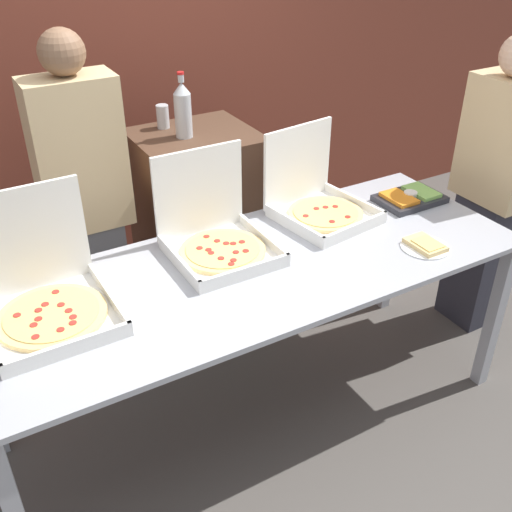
{
  "coord_description": "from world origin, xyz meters",
  "views": [
    {
      "loc": [
        -1.06,
        -1.84,
        2.22
      ],
      "look_at": [
        0.0,
        0.0,
        0.91
      ],
      "focal_mm": 42.0,
      "sensor_mm": 36.0,
      "label": 1
    }
  ],
  "objects_px": {
    "pizza_box_near_right": "(217,236)",
    "person_guest_cap": "(492,186)",
    "soda_can_silver": "(163,116)",
    "veggie_tray": "(410,198)",
    "pizza_box_far_left": "(46,297)",
    "person_guest_plaid": "(88,210)",
    "soda_bottle": "(183,109)",
    "pizza_box_far_right": "(319,202)",
    "paper_plate_front_right": "(425,245)"
  },
  "relations": [
    {
      "from": "paper_plate_front_right",
      "to": "person_guest_plaid",
      "type": "relative_size",
      "value": 0.12
    },
    {
      "from": "soda_bottle",
      "to": "soda_can_silver",
      "type": "bearing_deg",
      "value": 103.13
    },
    {
      "from": "veggie_tray",
      "to": "person_guest_plaid",
      "type": "height_order",
      "value": "person_guest_plaid"
    },
    {
      "from": "paper_plate_front_right",
      "to": "soda_bottle",
      "type": "height_order",
      "value": "soda_bottle"
    },
    {
      "from": "person_guest_plaid",
      "to": "person_guest_cap",
      "type": "distance_m",
      "value": 2.1
    },
    {
      "from": "veggie_tray",
      "to": "pizza_box_near_right",
      "type": "bearing_deg",
      "value": 177.21
    },
    {
      "from": "pizza_box_near_right",
      "to": "person_guest_cap",
      "type": "height_order",
      "value": "person_guest_cap"
    },
    {
      "from": "pizza_box_far_left",
      "to": "pizza_box_near_right",
      "type": "relative_size",
      "value": 1.08
    },
    {
      "from": "pizza_box_far_left",
      "to": "pizza_box_near_right",
      "type": "bearing_deg",
      "value": 6.07
    },
    {
      "from": "pizza_box_far_right",
      "to": "soda_bottle",
      "type": "xyz_separation_m",
      "value": [
        -0.4,
        0.64,
        0.34
      ]
    },
    {
      "from": "pizza_box_near_right",
      "to": "person_guest_plaid",
      "type": "bearing_deg",
      "value": 124.5
    },
    {
      "from": "soda_can_silver",
      "to": "person_guest_cap",
      "type": "distance_m",
      "value": 1.79
    },
    {
      "from": "veggie_tray",
      "to": "pizza_box_far_left",
      "type": "bearing_deg",
      "value": -178.72
    },
    {
      "from": "pizza_box_near_right",
      "to": "paper_plate_front_right",
      "type": "distance_m",
      "value": 0.92
    },
    {
      "from": "pizza_box_far_right",
      "to": "person_guest_plaid",
      "type": "xyz_separation_m",
      "value": [
        -0.97,
        0.53,
        -0.03
      ]
    },
    {
      "from": "pizza_box_far_right",
      "to": "person_guest_cap",
      "type": "distance_m",
      "value": 1.02
    },
    {
      "from": "pizza_box_far_right",
      "to": "person_guest_plaid",
      "type": "distance_m",
      "value": 1.11
    },
    {
      "from": "soda_can_silver",
      "to": "person_guest_plaid",
      "type": "distance_m",
      "value": 0.67
    },
    {
      "from": "soda_bottle",
      "to": "soda_can_silver",
      "type": "distance_m",
      "value": 0.2
    },
    {
      "from": "pizza_box_near_right",
      "to": "soda_bottle",
      "type": "distance_m",
      "value": 0.8
    },
    {
      "from": "pizza_box_far_right",
      "to": "soda_can_silver",
      "type": "bearing_deg",
      "value": 110.43
    },
    {
      "from": "paper_plate_front_right",
      "to": "veggie_tray",
      "type": "height_order",
      "value": "veggie_tray"
    },
    {
      "from": "pizza_box_far_left",
      "to": "person_guest_plaid",
      "type": "relative_size",
      "value": 0.27
    },
    {
      "from": "pizza_box_far_left",
      "to": "person_guest_plaid",
      "type": "height_order",
      "value": "person_guest_plaid"
    },
    {
      "from": "soda_can_silver",
      "to": "person_guest_cap",
      "type": "xyz_separation_m",
      "value": [
        1.44,
        -1.02,
        -0.33
      ]
    },
    {
      "from": "soda_can_silver",
      "to": "person_guest_plaid",
      "type": "xyz_separation_m",
      "value": [
        -0.53,
        -0.3,
        -0.28
      ]
    },
    {
      "from": "pizza_box_far_right",
      "to": "soda_can_silver",
      "type": "height_order",
      "value": "pizza_box_far_right"
    },
    {
      "from": "pizza_box_far_right",
      "to": "pizza_box_near_right",
      "type": "distance_m",
      "value": 0.58
    },
    {
      "from": "pizza_box_far_left",
      "to": "soda_can_silver",
      "type": "height_order",
      "value": "pizza_box_far_left"
    },
    {
      "from": "veggie_tray",
      "to": "soda_bottle",
      "type": "bearing_deg",
      "value": 139.79
    },
    {
      "from": "veggie_tray",
      "to": "soda_bottle",
      "type": "relative_size",
      "value": 1.0
    },
    {
      "from": "pizza_box_near_right",
      "to": "veggie_tray",
      "type": "bearing_deg",
      "value": -2.62
    },
    {
      "from": "paper_plate_front_right",
      "to": "person_guest_cap",
      "type": "distance_m",
      "value": 0.82
    },
    {
      "from": "person_guest_plaid",
      "to": "veggie_tray",
      "type": "bearing_deg",
      "value": 156.54
    },
    {
      "from": "pizza_box_near_right",
      "to": "paper_plate_front_right",
      "type": "relative_size",
      "value": 2.04
    },
    {
      "from": "veggie_tray",
      "to": "soda_bottle",
      "type": "distance_m",
      "value": 1.23
    },
    {
      "from": "pizza_box_far_left",
      "to": "person_guest_cap",
      "type": "xyz_separation_m",
      "value": [
        2.32,
        -0.04,
        -0.08
      ]
    },
    {
      "from": "pizza_box_far_left",
      "to": "person_guest_cap",
      "type": "distance_m",
      "value": 2.33
    },
    {
      "from": "pizza_box_near_right",
      "to": "person_guest_cap",
      "type": "xyz_separation_m",
      "value": [
        1.57,
        -0.14,
        -0.08
      ]
    },
    {
      "from": "pizza_box_far_right",
      "to": "person_guest_cap",
      "type": "xyz_separation_m",
      "value": [
        1.0,
        -0.19,
        -0.07
      ]
    },
    {
      "from": "person_guest_cap",
      "to": "soda_bottle",
      "type": "bearing_deg",
      "value": 59.1
    },
    {
      "from": "soda_bottle",
      "to": "pizza_box_far_right",
      "type": "bearing_deg",
      "value": -58.1
    },
    {
      "from": "pizza_box_far_right",
      "to": "person_guest_plaid",
      "type": "height_order",
      "value": "person_guest_plaid"
    },
    {
      "from": "pizza_box_near_right",
      "to": "veggie_tray",
      "type": "relative_size",
      "value": 1.33
    },
    {
      "from": "pizza_box_far_right",
      "to": "pizza_box_near_right",
      "type": "xyz_separation_m",
      "value": [
        -0.58,
        -0.06,
        0.0
      ]
    },
    {
      "from": "pizza_box_near_right",
      "to": "veggie_tray",
      "type": "height_order",
      "value": "pizza_box_near_right"
    },
    {
      "from": "pizza_box_far_left",
      "to": "pizza_box_near_right",
      "type": "height_order",
      "value": "pizza_box_far_left"
    },
    {
      "from": "veggie_tray",
      "to": "person_guest_cap",
      "type": "relative_size",
      "value": 0.2
    },
    {
      "from": "soda_can_silver",
      "to": "veggie_tray",
      "type": "bearing_deg",
      "value": -44.98
    },
    {
      "from": "person_guest_cap",
      "to": "pizza_box_far_left",
      "type": "bearing_deg",
      "value": 88.93
    }
  ]
}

